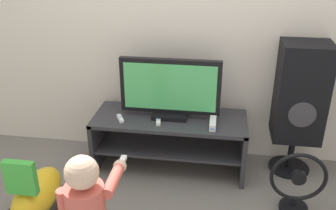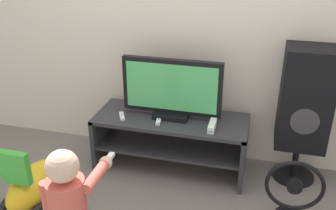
{
  "view_description": "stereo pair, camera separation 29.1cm",
  "coord_description": "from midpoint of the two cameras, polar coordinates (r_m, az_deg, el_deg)",
  "views": [
    {
      "loc": [
        0.38,
        -2.46,
        1.87
      ],
      "look_at": [
        0.0,
        0.15,
        0.63
      ],
      "focal_mm": 40.0,
      "sensor_mm": 36.0,
      "label": 1
    },
    {
      "loc": [
        0.67,
        -2.4,
        1.87
      ],
      "look_at": [
        0.0,
        0.15,
        0.63
      ],
      "focal_mm": 40.0,
      "sensor_mm": 36.0,
      "label": 2
    }
  ],
  "objects": [
    {
      "name": "television",
      "position": [
        2.98,
        3.38,
        2.32
      ],
      "size": [
        0.81,
        0.2,
        0.49
      ],
      "color": "black",
      "rests_on": "tv_stand"
    },
    {
      "name": "game_console",
      "position": [
        2.92,
        9.61,
        -3.21
      ],
      "size": [
        0.05,
        0.19,
        0.05
      ],
      "color": "white",
      "rests_on": "tv_stand"
    },
    {
      "name": "wall_back",
      "position": [
        3.1,
        4.81,
        14.48
      ],
      "size": [
        10.0,
        0.06,
        2.6
      ],
      "color": "silver",
      "rests_on": "ground_plane"
    },
    {
      "name": "ride_on_toy",
      "position": [
        2.83,
        -17.08,
        -11.79
      ],
      "size": [
        0.29,
        0.55,
        0.58
      ],
      "color": "gold",
      "rests_on": "ground_plane"
    },
    {
      "name": "child",
      "position": [
        2.17,
        -11.08,
        -14.65
      ],
      "size": [
        0.32,
        0.47,
        0.84
      ],
      "color": "#3F4C72",
      "rests_on": "ground_plane"
    },
    {
      "name": "remote_secondary",
      "position": [
        2.99,
        1.34,
        -2.46
      ],
      "size": [
        0.05,
        0.13,
        0.03
      ],
      "color": "white",
      "rests_on": "tv_stand"
    },
    {
      "name": "speaker_tower",
      "position": [
        3.06,
        22.79,
        0.54
      ],
      "size": [
        0.38,
        0.34,
        1.11
      ],
      "color": "black",
      "rests_on": "ground_plane"
    },
    {
      "name": "floor_fan",
      "position": [
        2.82,
        21.44,
        -12.64
      ],
      "size": [
        0.4,
        0.2,
        0.49
      ],
      "color": "black",
      "rests_on": "ground_plane"
    },
    {
      "name": "remote_primary",
      "position": [
        3.07,
        -4.36,
        -1.77
      ],
      "size": [
        0.09,
        0.13,
        0.03
      ],
      "color": "white",
      "rests_on": "tv_stand"
    },
    {
      "name": "tv_stand",
      "position": [
        3.13,
        3.11,
        -4.55
      ],
      "size": [
        1.26,
        0.49,
        0.47
      ],
      "color": "#2D2D33",
      "rests_on": "ground_plane"
    },
    {
      "name": "ground_plane",
      "position": [
        3.11,
        2.04,
        -11.78
      ],
      "size": [
        16.0,
        16.0,
        0.0
      ],
      "primitive_type": "plane",
      "color": "slate"
    }
  ]
}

